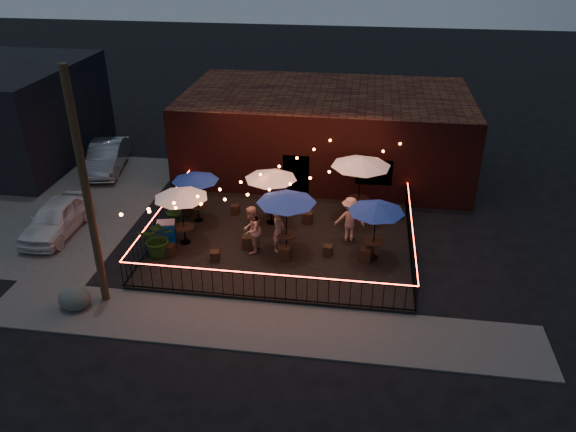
{
  "coord_description": "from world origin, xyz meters",
  "views": [
    {
      "loc": [
        2.99,
        -17.17,
        11.48
      ],
      "look_at": [
        0.28,
        1.59,
        1.48
      ],
      "focal_mm": 35.0,
      "sensor_mm": 36.0,
      "label": 1
    }
  ],
  "objects_px": {
    "cafe_table_3": "(271,176)",
    "cooler": "(167,232)",
    "cafe_table_0": "(181,194)",
    "cafe_table_1": "(195,178)",
    "cafe_table_5": "(361,162)",
    "utility_pole": "(87,194)",
    "cafe_table_2": "(286,199)",
    "boulder": "(74,298)",
    "cafe_table_4": "(376,208)"
  },
  "relations": [
    {
      "from": "utility_pole",
      "to": "cafe_table_3",
      "type": "bearing_deg",
      "value": 51.82
    },
    {
      "from": "cafe_table_1",
      "to": "cafe_table_2",
      "type": "height_order",
      "value": "cafe_table_2"
    },
    {
      "from": "cafe_table_0",
      "to": "cooler",
      "type": "height_order",
      "value": "cafe_table_0"
    },
    {
      "from": "boulder",
      "to": "cafe_table_0",
      "type": "bearing_deg",
      "value": 61.67
    },
    {
      "from": "utility_pole",
      "to": "boulder",
      "type": "relative_size",
      "value": 8.11
    },
    {
      "from": "cafe_table_3",
      "to": "boulder",
      "type": "distance_m",
      "value": 8.78
    },
    {
      "from": "cafe_table_2",
      "to": "cafe_table_5",
      "type": "distance_m",
      "value": 4.23
    },
    {
      "from": "cooler",
      "to": "cafe_table_1",
      "type": "bearing_deg",
      "value": 55.18
    },
    {
      "from": "cafe_table_5",
      "to": "boulder",
      "type": "xyz_separation_m",
      "value": [
        -9.1,
        -7.65,
        -2.28
      ]
    },
    {
      "from": "cafe_table_1",
      "to": "cafe_table_2",
      "type": "xyz_separation_m",
      "value": [
        4.08,
        -2.0,
        0.29
      ]
    },
    {
      "from": "cafe_table_2",
      "to": "cafe_table_5",
      "type": "xyz_separation_m",
      "value": [
        2.62,
        3.31,
        0.25
      ]
    },
    {
      "from": "cooler",
      "to": "boulder",
      "type": "height_order",
      "value": "cooler"
    },
    {
      "from": "cafe_table_5",
      "to": "cooler",
      "type": "xyz_separation_m",
      "value": [
        -7.4,
        -3.3,
        -2.05
      ]
    },
    {
      "from": "cafe_table_1",
      "to": "cafe_table_2",
      "type": "distance_m",
      "value": 4.55
    },
    {
      "from": "cafe_table_0",
      "to": "cafe_table_1",
      "type": "xyz_separation_m",
      "value": [
        0.0,
        1.89,
        -0.14
      ]
    },
    {
      "from": "cafe_table_0",
      "to": "cafe_table_3",
      "type": "distance_m",
      "value": 3.76
    },
    {
      "from": "cafe_table_0",
      "to": "boulder",
      "type": "height_order",
      "value": "cafe_table_0"
    },
    {
      "from": "utility_pole",
      "to": "cafe_table_4",
      "type": "height_order",
      "value": "utility_pole"
    },
    {
      "from": "cooler",
      "to": "cafe_table_3",
      "type": "bearing_deg",
      "value": 14.71
    },
    {
      "from": "cafe_table_4",
      "to": "cafe_table_5",
      "type": "relative_size",
      "value": 0.8
    },
    {
      "from": "utility_pole",
      "to": "boulder",
      "type": "bearing_deg",
      "value": -144.48
    },
    {
      "from": "cafe_table_3",
      "to": "cooler",
      "type": "distance_m",
      "value": 4.72
    },
    {
      "from": "cafe_table_0",
      "to": "cafe_table_3",
      "type": "relative_size",
      "value": 0.97
    },
    {
      "from": "cooler",
      "to": "cafe_table_4",
      "type": "bearing_deg",
      "value": -15.3
    },
    {
      "from": "cafe_table_4",
      "to": "cooler",
      "type": "height_order",
      "value": "cafe_table_4"
    },
    {
      "from": "cooler",
      "to": "boulder",
      "type": "relative_size",
      "value": 0.93
    },
    {
      "from": "utility_pole",
      "to": "cafe_table_3",
      "type": "distance_m",
      "value": 7.8
    },
    {
      "from": "cafe_table_1",
      "to": "cafe_table_4",
      "type": "height_order",
      "value": "cafe_table_4"
    },
    {
      "from": "cafe_table_1",
      "to": "cooler",
      "type": "bearing_deg",
      "value": -109.44
    },
    {
      "from": "cafe_table_2",
      "to": "cafe_table_5",
      "type": "relative_size",
      "value": 0.88
    },
    {
      "from": "cafe_table_1",
      "to": "cooler",
      "type": "distance_m",
      "value": 2.59
    },
    {
      "from": "utility_pole",
      "to": "cooler",
      "type": "distance_m",
      "value": 5.15
    },
    {
      "from": "cafe_table_0",
      "to": "cafe_table_1",
      "type": "bearing_deg",
      "value": 90.0
    },
    {
      "from": "utility_pole",
      "to": "cooler",
      "type": "bearing_deg",
      "value": 76.62
    },
    {
      "from": "boulder",
      "to": "cafe_table_3",
      "type": "bearing_deg",
      "value": 49.98
    },
    {
      "from": "utility_pole",
      "to": "cafe_table_1",
      "type": "distance_m",
      "value": 6.27
    },
    {
      "from": "utility_pole",
      "to": "cafe_table_5",
      "type": "xyz_separation_m",
      "value": [
        8.3,
        7.08,
        -1.33
      ]
    },
    {
      "from": "cafe_table_0",
      "to": "cooler",
      "type": "relative_size",
      "value": 2.51
    },
    {
      "from": "cafe_table_5",
      "to": "cafe_table_1",
      "type": "bearing_deg",
      "value": -168.91
    },
    {
      "from": "cafe_table_1",
      "to": "boulder",
      "type": "distance_m",
      "value": 6.99
    },
    {
      "from": "cafe_table_5",
      "to": "cooler",
      "type": "height_order",
      "value": "cafe_table_5"
    },
    {
      "from": "cafe_table_2",
      "to": "boulder",
      "type": "height_order",
      "value": "cafe_table_2"
    },
    {
      "from": "cafe_table_2",
      "to": "boulder",
      "type": "relative_size",
      "value": 2.62
    },
    {
      "from": "cafe_table_1",
      "to": "cafe_table_3",
      "type": "bearing_deg",
      "value": 4.12
    },
    {
      "from": "cafe_table_1",
      "to": "cafe_table_3",
      "type": "xyz_separation_m",
      "value": [
        3.11,
        0.22,
        0.2
      ]
    },
    {
      "from": "cafe_table_4",
      "to": "cooler",
      "type": "bearing_deg",
      "value": -179.93
    },
    {
      "from": "cafe_table_5",
      "to": "boulder",
      "type": "distance_m",
      "value": 12.1
    },
    {
      "from": "cafe_table_0",
      "to": "cafe_table_4",
      "type": "relative_size",
      "value": 0.98
    },
    {
      "from": "cafe_table_0",
      "to": "cafe_table_2",
      "type": "relative_size",
      "value": 0.89
    },
    {
      "from": "cooler",
      "to": "cafe_table_5",
      "type": "bearing_deg",
      "value": 8.63
    }
  ]
}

